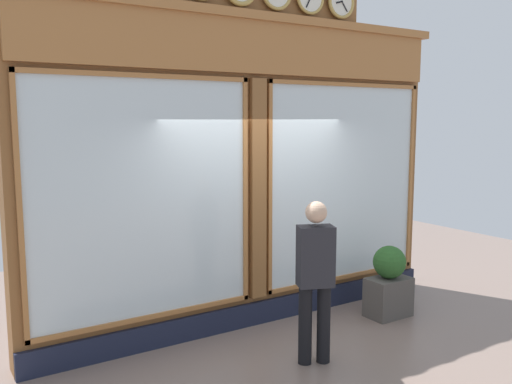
{
  "coord_description": "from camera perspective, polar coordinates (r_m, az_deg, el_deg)",
  "views": [
    {
      "loc": [
        3.52,
        5.45,
        2.51
      ],
      "look_at": [
        0.0,
        0.0,
        1.64
      ],
      "focal_mm": 38.45,
      "sensor_mm": 36.0,
      "label": 1
    }
  ],
  "objects": [
    {
      "name": "planter_shrub",
      "position": [
        7.18,
        13.72,
        -7.1
      ],
      "size": [
        0.42,
        0.42,
        0.42
      ],
      "primitive_type": "sphere",
      "color": "#285623",
      "rests_on": "planter_box"
    },
    {
      "name": "shop_facade",
      "position": [
        6.62,
        -0.58,
        2.47
      ],
      "size": [
        5.65,
        0.42,
        4.27
      ],
      "color": "brown",
      "rests_on": "ground_plane"
    },
    {
      "name": "planter_box",
      "position": [
        7.31,
        13.6,
        -10.57
      ],
      "size": [
        0.56,
        0.36,
        0.5
      ],
      "primitive_type": "cube",
      "color": "#4C4742",
      "rests_on": "ground_plane"
    },
    {
      "name": "pedestrian",
      "position": [
        5.65,
        6.19,
        -8.61
      ],
      "size": [
        0.42,
        0.34,
        1.69
      ],
      "color": "black",
      "rests_on": "ground_plane"
    }
  ]
}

